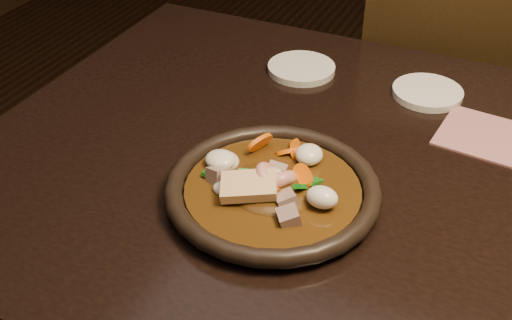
% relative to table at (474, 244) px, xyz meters
% --- Properties ---
extents(table, '(1.60, 0.90, 0.75)m').
position_rel_table_xyz_m(table, '(0.00, 0.00, 0.00)').
color(table, black).
rests_on(table, floor).
extents(chair, '(0.53, 0.53, 0.95)m').
position_rel_table_xyz_m(chair, '(-0.14, 0.64, -0.15)').
color(chair, black).
rests_on(chair, floor).
extents(plate, '(0.31, 0.31, 0.03)m').
position_rel_table_xyz_m(plate, '(-0.28, -0.12, 0.09)').
color(plate, black).
rests_on(plate, table).
extents(stirfry, '(0.22, 0.21, 0.07)m').
position_rel_table_xyz_m(stirfry, '(-0.29, -0.11, 0.10)').
color(stirfry, '#3C230B').
rests_on(stirfry, plate).
extents(saucer_left, '(0.13, 0.13, 0.01)m').
position_rel_table_xyz_m(saucer_left, '(-0.39, 0.26, 0.08)').
color(saucer_left, silver).
rests_on(saucer_left, table).
extents(saucer_right, '(0.13, 0.13, 0.01)m').
position_rel_table_xyz_m(saucer_right, '(-0.14, 0.27, 0.08)').
color(saucer_right, silver).
rests_on(saucer_right, table).
extents(chopsticks, '(0.12, 0.18, 0.01)m').
position_rel_table_xyz_m(chopsticks, '(-0.28, -0.06, 0.08)').
color(chopsticks, tan).
rests_on(chopsticks, table).
extents(napkin, '(0.15, 0.15, 0.00)m').
position_rel_table_xyz_m(napkin, '(-0.03, 0.18, 0.08)').
color(napkin, '#9F6266').
rests_on(napkin, table).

